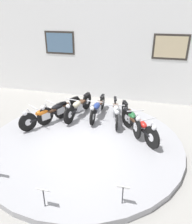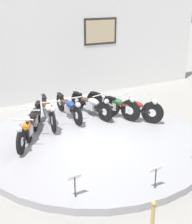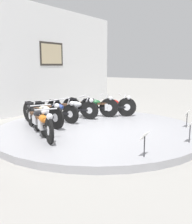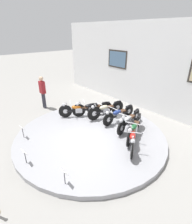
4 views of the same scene
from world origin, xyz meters
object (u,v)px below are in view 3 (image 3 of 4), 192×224
Objects in this scene: motorcycle_green at (91,105)px; info_placard_front_right at (187,115)px; motorcycle_orange at (43,122)px; motorcycle_blue at (56,110)px; motorcycle_black at (37,118)px; motorcycle_red at (109,106)px; motorcycle_silver at (73,107)px; info_placard_front_left at (145,139)px; motorcycle_cream at (43,113)px; info_placard_front_centre at (190,127)px.

motorcycle_green is 3.65× the size of info_placard_front_right.
motorcycle_orange is 3.36× the size of info_placard_front_right.
info_placard_front_right is at bearing -68.16° from motorcycle_blue.
motorcycle_green is at bearing 0.00° from motorcycle_black.
motorcycle_green is (1.28, -0.50, 0.03)m from motorcycle_blue.
motorcycle_red is (1.60, -1.04, 0.03)m from motorcycle_blue.
motorcycle_silver is 3.76× the size of info_placard_front_right.
info_placard_front_left is 3.02m from info_placard_front_right.
motorcycle_cream is at bearing 45.71° from motorcycle_orange.
info_placard_front_right is (1.51, -3.77, -0.00)m from motorcycle_blue.
info_placard_front_left is (-1.51, -3.77, -0.00)m from motorcycle_blue.
motorcycle_green reaches higher than motorcycle_orange.
motorcycle_cream is 1.03× the size of motorcycle_blue.
motorcycle_cream is 1.04× the size of motorcycle_silver.
motorcycle_silver is 3.76× the size of info_placard_front_centre.
motorcycle_black is 0.96× the size of motorcycle_green.
motorcycle_red is at bearing 0.09° from motorcycle_orange.
info_placard_front_centre is (-1.28, -3.75, -0.03)m from motorcycle_green.
info_placard_front_right is (3.11, -2.72, -0.01)m from motorcycle_orange.
info_placard_front_left is at bearing -111.82° from motorcycle_blue.
motorcycle_red is (2.31, -0.91, -0.00)m from motorcycle_cream.
motorcycle_blue reaches higher than info_placard_front_right.
motorcycle_silver is at bearing 146.96° from motorcycle_green.
motorcycle_cream reaches higher than info_placard_front_left.
info_placard_front_centre is at bearing -63.42° from motorcycle_orange.
motorcycle_cream is at bearing 99.71° from info_placard_front_centre.
motorcycle_black reaches higher than info_placard_front_centre.
motorcycle_silver is at bearing 134.55° from motorcycle_red.
motorcycle_red is 3.58m from info_placard_front_centre.
motorcycle_silver is 4.18m from info_placard_front_centre.
motorcycle_cream is at bearing -169.64° from motorcycle_blue.
motorcycle_cream is 4.26m from info_placard_front_right.
motorcycle_cream is at bearing 169.31° from motorcycle_green.
motorcycle_orange is 1.06× the size of motorcycle_red.
motorcycle_cream is 3.93× the size of info_placard_front_centre.
motorcycle_silver is 0.68m from motorcycle_green.
info_placard_front_left is at bearing -94.01° from motorcycle_black.
motorcycle_green is 3.65× the size of info_placard_front_left.
motorcycle_green is at bearing -33.04° from motorcycle_silver.
motorcycle_black is 0.92× the size of motorcycle_blue.
motorcycle_red is 3.16× the size of info_placard_front_left.
motorcycle_orange is at bearing -179.91° from motorcycle_red.
motorcycle_cream reaches higher than motorcycle_orange.
info_placard_front_right is at bearing 0.00° from info_placard_front_left.
motorcycle_green is at bearing 49.52° from info_placard_front_left.
motorcycle_blue is at bearing 146.98° from motorcycle_red.
motorcycle_black is 0.69m from motorcycle_cream.
motorcycle_green is 4.29m from info_placard_front_left.
motorcycle_black reaches higher than motorcycle_orange.
motorcycle_black is at bearing 169.40° from motorcycle_red.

